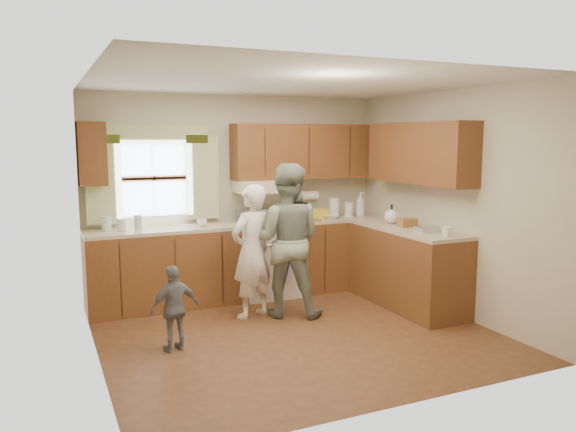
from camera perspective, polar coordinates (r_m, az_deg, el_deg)
name	(u,v)px	position (r m, az deg, el deg)	size (l,w,h in m)	color
room	(295,212)	(5.55, 0.75, 0.45)	(3.80, 3.80, 3.80)	#4D2B17
kitchen_fixtures	(304,232)	(6.83, 1.61, -1.64)	(3.80, 2.25, 2.15)	#4E2410
stove	(269,258)	(7.10, -1.95, -4.33)	(0.76, 0.67, 1.07)	silver
woman_left	(252,252)	(6.17, -3.70, -3.63)	(0.54, 0.35, 1.48)	silver
woman_right	(286,240)	(6.22, -0.17, -2.47)	(0.83, 0.64, 1.70)	#2D4733
child	(175,308)	(5.38, -11.43, -9.17)	(0.48, 0.20, 0.81)	slate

